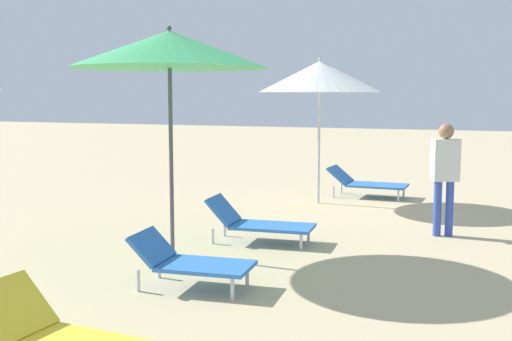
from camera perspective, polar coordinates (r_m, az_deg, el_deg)
name	(u,v)px	position (r m, az deg, el deg)	size (l,w,h in m)	color
lounger_second_shoreside	(66,340)	(4.56, -16.92, -14.55)	(1.51, 0.71, 0.64)	yellow
umbrella_third	(169,50)	(7.63, -7.88, 10.83)	(2.38, 2.38, 2.78)	#4C4C51
lounger_third_shoreside	(258,222)	(8.40, 0.16, -4.70)	(1.45, 0.72, 0.60)	blue
lounger_third_inland	(190,261)	(6.47, -6.04, -8.17)	(1.26, 0.72, 0.56)	blue
umbrella_farthest	(320,77)	(11.39, 5.81, 8.48)	(2.18, 2.18, 2.63)	silver
lounger_farthest_shoreside	(366,182)	(12.32, 9.98, -1.07)	(1.50, 0.72, 0.58)	blue
person_walking_near	(445,169)	(9.07, 16.80, 0.16)	(0.42, 0.35, 1.57)	#334CB2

